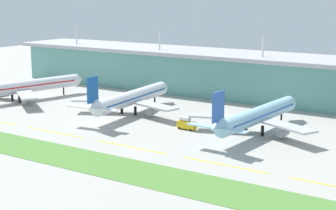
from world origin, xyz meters
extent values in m
plane|color=#A8A59E|center=(0.00, 0.00, 0.00)|extent=(600.00, 600.00, 0.00)
cube|color=#5B9E93|center=(0.00, 98.85, 9.38)|extent=(280.00, 28.00, 18.76)
cube|color=#B2B2B7|center=(0.00, 98.85, 19.66)|extent=(288.00, 34.00, 1.80)
cylinder|color=silver|center=(-112.00, 93.25, 25.06)|extent=(0.90, 0.90, 9.00)
cylinder|color=silver|center=(-56.00, 93.25, 25.06)|extent=(0.90, 0.90, 9.00)
cylinder|color=silver|center=(0.00, 93.25, 25.06)|extent=(0.90, 0.90, 9.00)
cylinder|color=white|center=(-91.79, 34.23, 6.50)|extent=(18.20, 60.47, 5.80)
cone|color=white|center=(-85.12, 65.83, 6.50)|extent=(6.22, 5.05, 5.51)
cube|color=#B7BABF|center=(-104.45, 32.39, 5.20)|extent=(24.82, 10.89, 0.70)
cylinder|color=gray|center=(-102.97, 33.55, 2.40)|extent=(4.06, 5.06, 3.20)
cube|color=#B7BABF|center=(-80.96, 27.43, 5.20)|extent=(23.71, 19.04, 0.70)
cylinder|color=gray|center=(-81.84, 29.08, 2.40)|extent=(4.06, 5.06, 3.20)
cylinder|color=black|center=(-87.09, 56.46, 1.80)|extent=(0.70, 0.70, 3.60)
cylinder|color=black|center=(-95.54, 31.96, 1.80)|extent=(1.10, 1.10, 3.60)
cylinder|color=black|center=(-89.28, 30.64, 1.80)|extent=(1.10, 1.10, 3.60)
cube|color=red|center=(-91.79, 34.23, 6.90)|extent=(16.98, 54.55, 0.60)
cylinder|color=white|center=(-34.03, 41.91, 6.50)|extent=(12.22, 52.57, 5.80)
cone|color=white|center=(-37.51, 69.82, 6.50)|extent=(5.96, 4.65, 5.51)
cone|color=white|center=(-30.42, 13.00, 7.70)|extent=(5.71, 7.19, 5.72)
cube|color=#19519E|center=(-30.54, 13.99, 14.15)|extent=(1.49, 6.44, 9.50)
cube|color=white|center=(-35.94, 12.82, 7.50)|extent=(10.32, 4.41, 0.36)
cube|color=white|center=(-25.03, 14.18, 7.50)|extent=(10.32, 4.41, 0.36)
cube|color=#B7BABF|center=(-45.39, 36.03, 5.20)|extent=(24.28, 17.62, 0.70)
cylinder|color=gray|center=(-44.37, 37.61, 2.40)|extent=(3.73, 4.86, 3.20)
cube|color=#B7BABF|center=(-21.57, 39.00, 5.20)|extent=(24.94, 12.74, 0.70)
cylinder|color=gray|center=(-22.94, 40.28, 2.40)|extent=(3.73, 4.86, 3.20)
cylinder|color=black|center=(-36.45, 61.35, 1.80)|extent=(0.70, 0.70, 3.60)
cylinder|color=black|center=(-36.83, 38.53, 1.80)|extent=(1.10, 1.10, 3.60)
cylinder|color=black|center=(-30.48, 39.32, 1.80)|extent=(1.10, 1.10, 3.60)
cube|color=#19519E|center=(-34.03, 41.91, 6.90)|extent=(11.62, 47.39, 0.60)
cylinder|color=#9ED1EA|center=(22.99, 40.75, 6.50)|extent=(7.43, 52.07, 5.80)
cone|color=#9ED1EA|center=(23.87, 68.70, 6.50)|extent=(5.63, 4.17, 5.51)
cone|color=#9ED1EA|center=(22.08, 11.81, 7.70)|extent=(5.14, 6.78, 5.72)
cube|color=#2D5BB7|center=(22.12, 12.81, 14.15)|extent=(0.90, 6.42, 9.50)
cube|color=#9ED1EA|center=(16.60, 12.48, 7.50)|extent=(10.10, 3.51, 0.36)
cube|color=#9ED1EA|center=(27.60, 12.14, 7.50)|extent=(10.10, 3.51, 0.36)
cube|color=#B7BABF|center=(10.86, 36.71, 5.20)|extent=(24.87, 14.67, 0.70)
cylinder|color=gray|center=(12.10, 38.11, 2.40)|extent=(3.34, 4.60, 3.20)
cube|color=#B7BABF|center=(34.85, 35.96, 5.20)|extent=(24.70, 15.91, 0.70)
cylinder|color=gray|center=(33.69, 37.43, 2.40)|extent=(3.34, 4.60, 3.20)
cylinder|color=black|center=(23.60, 60.21, 1.80)|extent=(0.70, 0.70, 3.60)
cylinder|color=black|center=(19.70, 37.86, 1.80)|extent=(1.10, 1.10, 3.60)
cylinder|color=black|center=(26.10, 37.65, 1.80)|extent=(1.10, 1.10, 3.60)
cube|color=#2D5BB7|center=(22.99, 40.75, 6.90)|extent=(7.30, 46.89, 0.60)
cube|color=yellow|center=(-37.00, 0.73, 0.02)|extent=(28.00, 0.70, 0.04)
cube|color=yellow|center=(-3.00, 0.73, 0.02)|extent=(28.00, 0.70, 0.04)
cube|color=yellow|center=(31.00, 0.73, 0.02)|extent=(28.00, 0.70, 0.04)
cube|color=#518438|center=(0.00, -18.64, 0.05)|extent=(300.00, 18.00, 0.10)
cube|color=gold|center=(-0.50, 30.71, 1.75)|extent=(7.32, 2.95, 2.60)
cylinder|color=silver|center=(-1.30, 30.75, 3.95)|extent=(4.09, 2.19, 2.00)
cylinder|color=black|center=(2.07, 31.76, 0.45)|extent=(0.92, 0.39, 0.90)
cylinder|color=black|center=(1.96, 29.42, 0.45)|extent=(0.92, 0.39, 0.90)
cylinder|color=black|center=(-2.96, 32.01, 0.45)|extent=(0.92, 0.39, 0.90)
cylinder|color=black|center=(-3.08, 29.67, 0.45)|extent=(0.92, 0.39, 0.90)
camera|label=1|loc=(104.31, -137.17, 49.33)|focal=60.01mm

